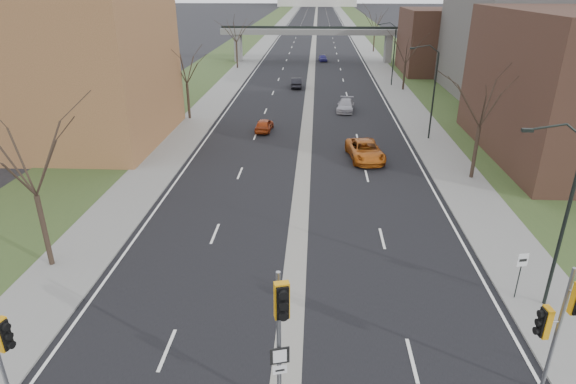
# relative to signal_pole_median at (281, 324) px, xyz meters

# --- Properties ---
(road_surface) EXTENTS (20.00, 600.00, 0.01)m
(road_surface) POSITION_rel_signal_pole_median_xyz_m (0.05, 150.99, -4.00)
(road_surface) COLOR black
(road_surface) RESTS_ON ground
(median_strip) EXTENTS (1.20, 600.00, 0.02)m
(median_strip) POSITION_rel_signal_pole_median_xyz_m (0.05, 150.99, -4.00)
(median_strip) COLOR gray
(median_strip) RESTS_ON ground
(sidewalk_right) EXTENTS (4.00, 600.00, 0.12)m
(sidewalk_right) POSITION_rel_signal_pole_median_xyz_m (12.05, 150.99, -3.94)
(sidewalk_right) COLOR gray
(sidewalk_right) RESTS_ON ground
(sidewalk_left) EXTENTS (4.00, 600.00, 0.12)m
(sidewalk_left) POSITION_rel_signal_pole_median_xyz_m (-11.95, 150.99, -3.94)
(sidewalk_left) COLOR gray
(sidewalk_left) RESTS_ON ground
(grass_verge_right) EXTENTS (8.00, 600.00, 0.10)m
(grass_verge_right) POSITION_rel_signal_pole_median_xyz_m (18.05, 150.99, -3.95)
(grass_verge_right) COLOR #2E421E
(grass_verge_right) RESTS_ON ground
(grass_verge_left) EXTENTS (8.00, 600.00, 0.10)m
(grass_verge_left) POSITION_rel_signal_pole_median_xyz_m (-17.95, 150.99, -3.95)
(grass_verge_left) COLOR #2E421E
(grass_verge_left) RESTS_ON ground
(apartment_building) EXTENTS (25.00, 16.00, 22.00)m
(apartment_building) POSITION_rel_signal_pole_median_xyz_m (-25.95, 30.99, 7.00)
(apartment_building) COLOR #98623D
(apartment_building) RESTS_ON ground
(commercial_block_mid) EXTENTS (18.00, 22.00, 15.00)m
(commercial_block_mid) POSITION_rel_signal_pole_median_xyz_m (28.05, 52.99, 3.50)
(commercial_block_mid) COLOR #504E49
(commercial_block_mid) RESTS_ON ground
(commercial_block_far) EXTENTS (14.00, 14.00, 10.00)m
(commercial_block_far) POSITION_rel_signal_pole_median_xyz_m (22.05, 70.99, 1.00)
(commercial_block_far) COLOR #43291F
(commercial_block_far) RESTS_ON ground
(pedestrian_bridge) EXTENTS (34.00, 3.00, 6.45)m
(pedestrian_bridge) POSITION_rel_signal_pole_median_xyz_m (0.05, 80.99, 0.84)
(pedestrian_bridge) COLOR slate
(pedestrian_bridge) RESTS_ON ground
(streetlight_near) EXTENTS (2.61, 0.20, 8.70)m
(streetlight_near) POSITION_rel_signal_pole_median_xyz_m (11.04, 6.99, 2.95)
(streetlight_near) COLOR black
(streetlight_near) RESTS_ON sidewalk_right
(streetlight_mid) EXTENTS (2.61, 0.20, 8.70)m
(streetlight_mid) POSITION_rel_signal_pole_median_xyz_m (11.04, 32.99, 2.95)
(streetlight_mid) COLOR black
(streetlight_mid) RESTS_ON sidewalk_right
(streetlight_far) EXTENTS (2.61, 0.20, 8.70)m
(streetlight_far) POSITION_rel_signal_pole_median_xyz_m (11.04, 58.99, 2.95)
(streetlight_far) COLOR black
(streetlight_far) RESTS_ON sidewalk_right
(tree_left_a) EXTENTS (7.20, 7.20, 9.40)m
(tree_left_a) POSITION_rel_signal_pole_median_xyz_m (-12.95, 8.99, 2.63)
(tree_left_a) COLOR #382B21
(tree_left_a) RESTS_ON sidewalk_left
(tree_left_b) EXTENTS (6.75, 6.75, 8.81)m
(tree_left_b) POSITION_rel_signal_pole_median_xyz_m (-12.95, 38.99, 2.23)
(tree_left_b) COLOR #382B21
(tree_left_b) RESTS_ON sidewalk_left
(tree_left_c) EXTENTS (7.65, 7.65, 9.99)m
(tree_left_c) POSITION_rel_signal_pole_median_xyz_m (-12.95, 72.99, 3.04)
(tree_left_c) COLOR #382B21
(tree_left_c) RESTS_ON sidewalk_left
(tree_right_a) EXTENTS (7.20, 7.20, 9.40)m
(tree_right_a) POSITION_rel_signal_pole_median_xyz_m (13.05, 22.99, 2.63)
(tree_right_a) COLOR #382B21
(tree_right_a) RESTS_ON sidewalk_right
(tree_right_b) EXTENTS (6.30, 6.30, 8.22)m
(tree_right_b) POSITION_rel_signal_pole_median_xyz_m (13.05, 55.99, 1.82)
(tree_right_b) COLOR #382B21
(tree_right_b) RESTS_ON sidewalk_right
(tree_right_c) EXTENTS (7.65, 7.65, 9.99)m
(tree_right_c) POSITION_rel_signal_pole_median_xyz_m (13.05, 95.99, 3.04)
(tree_right_c) COLOR #382B21
(tree_right_c) RESTS_ON sidewalk_right
(signal_pole_median) EXTENTS (0.75, 0.96, 5.74)m
(signal_pole_median) POSITION_rel_signal_pole_median_xyz_m (0.00, 0.00, 0.00)
(signal_pole_median) COLOR gray
(signal_pole_median) RESTS_ON ground
(signal_pole_right) EXTENTS (1.05, 0.92, 5.36)m
(signal_pole_right) POSITION_rel_signal_pole_median_xyz_m (9.38, 1.47, -0.49)
(signal_pole_right) COLOR gray
(signal_pole_right) RESTS_ON ground
(speed_limit_sign) EXTENTS (0.51, 0.14, 2.41)m
(speed_limit_sign) POSITION_rel_signal_pole_median_xyz_m (10.65, 7.40, -2.22)
(speed_limit_sign) COLOR black
(speed_limit_sign) RESTS_ON sidewalk_right
(car_left_near) EXTENTS (1.78, 3.89, 1.29)m
(car_left_near) POSITION_rel_signal_pole_median_xyz_m (-4.24, 34.90, -3.35)
(car_left_near) COLOR #A63A12
(car_left_near) RESTS_ON ground
(car_left_far) EXTENTS (1.71, 4.28, 1.38)m
(car_left_far) POSITION_rel_signal_pole_median_xyz_m (-1.95, 57.08, -3.31)
(car_left_far) COLOR black
(car_left_far) RESTS_ON ground
(car_right_near) EXTENTS (3.34, 5.98, 1.58)m
(car_right_near) POSITION_rel_signal_pole_median_xyz_m (5.23, 26.93, -3.21)
(car_right_near) COLOR #B15512
(car_right_near) RESTS_ON ground
(car_right_mid) EXTENTS (2.39, 4.79, 1.34)m
(car_right_mid) POSITION_rel_signal_pole_median_xyz_m (4.43, 43.69, -3.33)
(car_right_mid) COLOR #9E9DA4
(car_right_mid) RESTS_ON ground
(car_right_far) EXTENTS (1.78, 3.72, 1.23)m
(car_right_far) POSITION_rel_signal_pole_median_xyz_m (2.05, 82.28, -3.39)
(car_right_far) COLOR navy
(car_right_far) RESTS_ON ground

